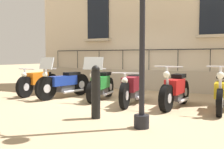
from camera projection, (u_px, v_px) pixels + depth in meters
ground_plane at (120, 100)px, 7.75m from camera, size 60.00×60.00×0.00m
motorcycle_orange at (39, 82)px, 8.78m from camera, size 2.05×0.63×0.93m
motorcycle_blue at (64, 83)px, 8.18m from camera, size 2.14×0.79×1.28m
motorcycle_green at (101, 86)px, 7.80m from camera, size 1.94×0.69×1.29m
motorcycle_maroon at (132, 88)px, 7.10m from camera, size 2.14×0.74×0.91m
motorcycle_red at (175, 91)px, 6.61m from camera, size 1.94×0.69×1.08m
motorcycle_yellow at (221, 94)px, 6.14m from camera, size 1.87×0.59×1.10m
bollard at (96, 92)px, 5.43m from camera, size 0.19×0.19×1.12m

